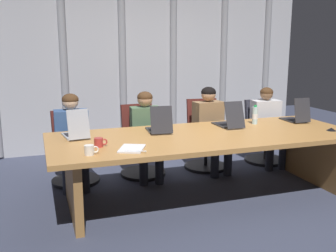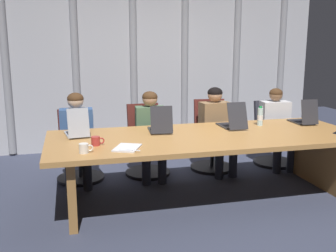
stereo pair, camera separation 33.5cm
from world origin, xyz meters
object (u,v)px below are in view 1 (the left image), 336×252
at_px(person_left_end, 72,134).
at_px(conference_mic_left_side, 331,129).
at_px(spiral_notepad, 132,149).
at_px(laptop_center, 228,122).
at_px(laptop_left_mid, 159,127).
at_px(person_left_mid, 147,130).
at_px(person_right_mid, 268,122).
at_px(person_center, 211,124).
at_px(office_chair_left_end, 74,155).
at_px(office_chair_left_mid, 142,149).
at_px(coffee_mug_near, 99,142).
at_px(laptop_right_mid, 296,117).
at_px(coffee_mug_far, 90,150).
at_px(water_bottle_primary, 255,115).
at_px(office_chair_right_mid, 264,139).
at_px(office_chair_center, 205,143).
at_px(laptop_left_end, 76,132).

height_order(person_left_end, conference_mic_left_side, person_left_end).
bearing_deg(spiral_notepad, laptop_center, 50.87).
xyz_separation_m(laptop_left_mid, person_left_mid, (0.01, 0.58, -0.15)).
bearing_deg(person_left_end, person_right_mid, 91.43).
bearing_deg(conference_mic_left_side, person_center, 130.78).
xyz_separation_m(office_chair_left_end, office_chair_left_mid, (0.89, 0.00, 0.01)).
xyz_separation_m(person_center, coffee_mug_near, (-1.68, -1.02, 0.12)).
distance_m(laptop_left_mid, coffee_mug_near, 0.87).
xyz_separation_m(person_left_end, person_left_mid, (0.93, -0.00, -0.01)).
bearing_deg(laptop_center, conference_mic_left_side, -120.20).
xyz_separation_m(laptop_left_mid, person_center, (0.92, 0.58, -0.14)).
bearing_deg(office_chair_left_end, laptop_right_mid, 66.50).
bearing_deg(person_center, coffee_mug_far, -59.48).
height_order(person_left_mid, water_bottle_primary, person_left_mid).
bearing_deg(conference_mic_left_side, laptop_center, 149.95).
bearing_deg(laptop_left_mid, person_right_mid, -66.77).
height_order(office_chair_left_mid, person_left_mid, person_left_mid).
relative_size(laptop_left_mid, coffee_mug_near, 3.20).
height_order(laptop_right_mid, person_left_end, person_left_end).
bearing_deg(laptop_right_mid, coffee_mug_far, 107.57).
bearing_deg(laptop_right_mid, office_chair_right_mid, 3.09).
xyz_separation_m(laptop_center, coffee_mug_far, (-1.77, -0.72, -0.02)).
bearing_deg(office_chair_left_end, office_chair_center, 80.99).
distance_m(person_center, coffee_mug_near, 1.97).
bearing_deg(coffee_mug_near, laptop_center, 15.63).
distance_m(laptop_left_end, office_chair_center, 2.02).
distance_m(laptop_left_end, coffee_mug_far, 0.73).
bearing_deg(conference_mic_left_side, spiral_notepad, -178.36).
bearing_deg(person_left_mid, office_chair_right_mid, 99.37).
bearing_deg(laptop_right_mid, office_chair_left_end, 78.43).
xyz_separation_m(coffee_mug_near, spiral_notepad, (0.28, -0.20, -0.04)).
xyz_separation_m(laptop_center, office_chair_left_end, (-1.80, 0.71, -0.46)).
bearing_deg(office_chair_center, person_center, 11.61).
relative_size(laptop_left_end, person_right_mid, 0.39).
bearing_deg(person_left_end, water_bottle_primary, 78.06).
xyz_separation_m(person_left_mid, person_right_mid, (1.81, -0.00, -0.01)).
bearing_deg(person_left_end, office_chair_left_end, 175.08).
xyz_separation_m(laptop_left_end, office_chair_left_end, (0.03, 0.70, -0.46)).
distance_m(office_chair_right_mid, water_bottle_primary, 1.03).
bearing_deg(person_center, conference_mic_left_side, 35.86).
relative_size(conference_mic_left_side, spiral_notepad, 0.30).
bearing_deg(laptop_center, spiral_notepad, 115.73).
distance_m(laptop_center, person_center, 0.58).
bearing_deg(office_chair_center, conference_mic_left_side, 44.27).
bearing_deg(person_right_mid, office_chair_left_end, -87.51).
xyz_separation_m(laptop_left_end, laptop_right_mid, (2.80, -0.00, -0.00)).
height_order(office_chair_center, coffee_mug_far, office_chair_center).
distance_m(laptop_left_end, laptop_right_mid, 2.80).
relative_size(laptop_right_mid, office_chair_left_mid, 0.43).
distance_m(office_chair_left_end, coffee_mug_near, 1.26).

